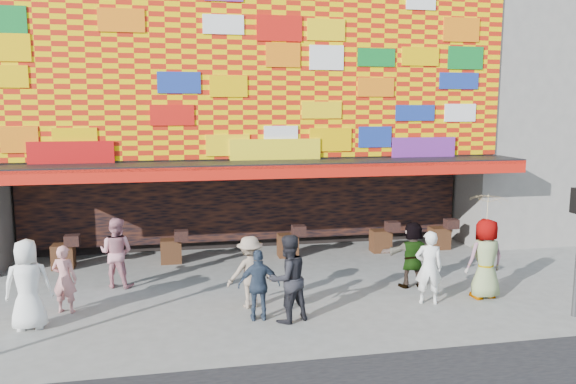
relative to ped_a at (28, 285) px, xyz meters
name	(u,v)px	position (x,y,z in m)	size (l,w,h in m)	color
ground	(284,312)	(5.33, -0.09, -0.95)	(90.00, 90.00, 0.00)	slate
shop_building	(240,87)	(5.33, 8.09, 4.29)	(15.20, 9.40, 10.00)	gray
neighbor_right	(571,69)	(18.33, 7.91, 5.05)	(11.00, 8.00, 12.00)	gray
ped_a	(28,285)	(0.00, 0.00, 0.00)	(0.93, 0.60, 1.89)	white
ped_b	(64,279)	(0.55, 0.84, -0.18)	(0.56, 0.37, 1.54)	tan
ped_c	(288,278)	(5.31, -0.63, 0.00)	(0.92, 0.72, 1.89)	black
ped_d	(250,272)	(4.63, 0.39, -0.12)	(1.07, 0.61, 1.65)	gray
ped_e	(259,285)	(4.72, -0.44, -0.17)	(0.91, 0.38, 1.55)	#2C394D
ped_f	(412,254)	(8.87, 1.04, -0.10)	(1.57, 0.50, 1.69)	gray
ped_g	(486,259)	(10.22, -0.10, 0.02)	(0.95, 0.62, 1.94)	gray
ped_h	(429,267)	(8.73, -0.19, -0.08)	(0.63, 0.41, 1.73)	white
ped_i	(116,252)	(1.49, 2.52, -0.05)	(0.87, 0.68, 1.79)	#CA828E
parasol	(488,211)	(10.22, -0.10, 1.17)	(1.08, 1.09, 1.78)	#D0B883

